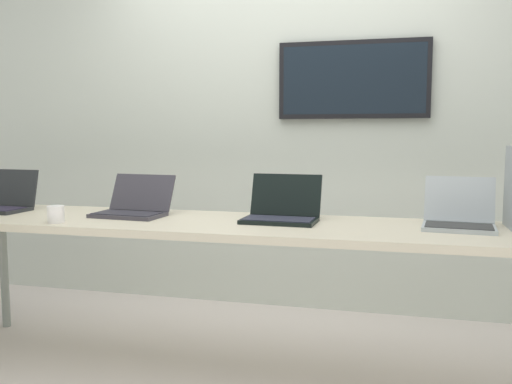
# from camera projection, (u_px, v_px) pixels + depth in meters

# --- Properties ---
(ground) EXTENTS (8.00, 8.00, 0.04)m
(ground) POSITION_uv_depth(u_px,v_px,m) (241.00, 373.00, 2.89)
(ground) COLOR silver
(back_wall) EXTENTS (8.00, 0.11, 2.68)m
(back_wall) POSITION_uv_depth(u_px,v_px,m) (286.00, 117.00, 3.83)
(back_wall) COLOR beige
(back_wall) RESTS_ON ground
(workbench) EXTENTS (3.48, 0.70, 0.78)m
(workbench) POSITION_uv_depth(u_px,v_px,m) (241.00, 231.00, 2.81)
(workbench) COLOR beige
(workbench) RESTS_ON ground
(laptop_station_0) EXTENTS (0.37, 0.30, 0.24)m
(laptop_station_0) POSITION_uv_depth(u_px,v_px,m) (2.00, 201.00, 3.23)
(laptop_station_0) COLOR #25272A
(laptop_station_0) RESTS_ON workbench
(laptop_station_1) EXTENTS (0.40, 0.34, 0.22)m
(laptop_station_1) POSITION_uv_depth(u_px,v_px,m) (134.00, 206.00, 3.03)
(laptop_station_1) COLOR #3C3942
(laptop_station_1) RESTS_ON workbench
(laptop_station_2) EXTENTS (0.39, 0.31, 0.24)m
(laptop_station_2) POSITION_uv_depth(u_px,v_px,m) (282.00, 210.00, 2.84)
(laptop_station_2) COLOR black
(laptop_station_2) RESTS_ON workbench
(laptop_station_3) EXTENTS (0.36, 0.34, 0.24)m
(laptop_station_3) POSITION_uv_depth(u_px,v_px,m) (459.00, 216.00, 2.63)
(laptop_station_3) COLOR #AEB7BA
(laptop_station_3) RESTS_ON workbench
(coffee_mug) EXTENTS (0.08, 0.08, 0.09)m
(coffee_mug) POSITION_uv_depth(u_px,v_px,m) (56.00, 214.00, 2.78)
(coffee_mug) COLOR white
(coffee_mug) RESTS_ON workbench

